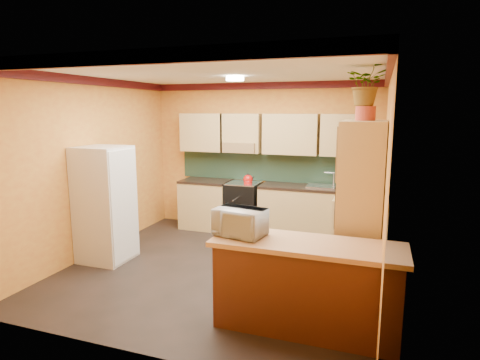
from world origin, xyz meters
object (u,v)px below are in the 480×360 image
(fridge, at_px, (105,204))
(pantry, at_px, (360,212))
(microwave, at_px, (240,222))
(stove, at_px, (244,207))
(base_cabinets_back, at_px, (277,211))
(breakfast_bar, at_px, (306,289))

(fridge, relative_size, pantry, 0.81)
(microwave, bearing_deg, pantry, 48.43)
(fridge, xyz_separation_m, pantry, (3.60, -0.05, 0.20))
(pantry, relative_size, microwave, 4.11)
(fridge, bearing_deg, stove, 53.62)
(stove, height_order, fridge, fridge)
(base_cabinets_back, distance_m, microwave, 3.06)
(microwave, bearing_deg, base_cabinets_back, 106.42)
(base_cabinets_back, relative_size, stove, 4.01)
(stove, relative_size, fridge, 0.54)
(base_cabinets_back, relative_size, breakfast_bar, 2.03)
(stove, distance_m, fridge, 2.52)
(base_cabinets_back, bearing_deg, stove, -180.00)
(stove, xyz_separation_m, microwave, (0.97, -2.98, 0.62))
(pantry, bearing_deg, breakfast_bar, -116.07)
(pantry, relative_size, breakfast_bar, 1.17)
(pantry, bearing_deg, microwave, -141.42)
(microwave, bearing_deg, stove, 117.86)
(stove, relative_size, breakfast_bar, 0.51)
(breakfast_bar, distance_m, microwave, 0.95)
(fridge, relative_size, breakfast_bar, 0.94)
(breakfast_bar, bearing_deg, base_cabinets_back, 109.36)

